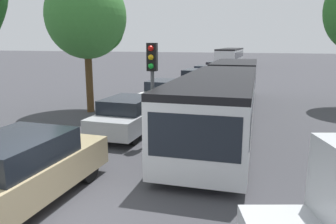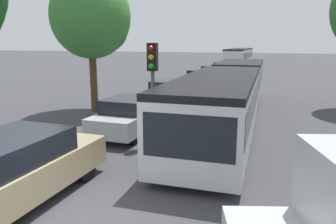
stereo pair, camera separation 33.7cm
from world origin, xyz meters
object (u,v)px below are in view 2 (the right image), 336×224
queued_car_tan (16,168)px  queued_car_red (223,68)px  queued_car_silver (131,115)px  queued_car_blue (212,73)px  city_bus_rear (239,56)px  queued_car_graphite (202,80)px  articulated_bus (230,91)px  traffic_light (152,71)px  tree_left_mid (93,19)px  queued_car_white (170,93)px

queued_car_tan → queued_car_red: (-0.17, 28.97, -0.07)m
queued_car_silver → queued_car_blue: queued_car_silver is taller
city_bus_rear → queued_car_tan: size_ratio=2.63×
queued_car_tan → queued_car_graphite: queued_car_tan is taller
articulated_bus → queued_car_blue: (-3.48, 14.21, -0.64)m
city_bus_rear → traffic_light: (1.36, -37.25, 1.06)m
articulated_bus → queued_car_tan: articulated_bus is taller
queued_car_red → tree_left_mid: 20.61m
articulated_bus → queued_car_red: articulated_bus is taller
queued_car_white → queued_car_blue: size_ratio=1.02×
queued_car_silver → traffic_light: 2.46m
city_bus_rear → queued_car_silver: (0.05, -36.20, -0.73)m
queued_car_white → tree_left_mid: (-3.05, -2.50, 3.78)m
city_bus_rear → queued_car_blue: (-0.16, -18.76, -0.73)m
articulated_bus → queued_car_tan: size_ratio=3.56×
queued_car_silver → queued_car_graphite: size_ratio=0.93×
queued_car_white → city_bus_rear: bearing=0.7°
queued_car_silver → queued_car_white: size_ratio=0.98×
queued_car_white → queued_car_red: queued_car_white is taller
queued_car_silver → queued_car_blue: size_ratio=1.00×
queued_car_blue → queued_car_white: bearing=-179.2°
tree_left_mid → queued_car_graphite: bearing=68.3°
queued_car_white → queued_car_tan: bearing=-177.7°
city_bus_rear → queued_car_white: size_ratio=2.82×
queued_car_tan → traffic_light: size_ratio=1.30×
queued_car_tan → traffic_light: (1.36, 4.74, 1.73)m
traffic_light → tree_left_mid: (-4.65, 4.21, 2.00)m
queued_car_tan → queued_car_silver: 5.80m
queued_car_tan → tree_left_mid: size_ratio=0.67×
queued_car_graphite → tree_left_mid: bearing=159.5°
queued_car_red → city_bus_rear: bearing=0.4°
city_bus_rear → tree_left_mid: (-3.29, -33.04, 3.06)m
city_bus_rear → queued_car_graphite: bearing=-178.2°
queued_car_white → queued_car_graphite: (0.43, 6.25, 0.04)m
city_bus_rear → queued_car_red: bearing=-179.4°
traffic_light → queued_car_blue: bearing=-178.3°
queued_car_red → queued_car_silver: bearing=-178.3°
queued_car_tan → queued_car_white: size_ratio=1.07×
city_bus_rear → queued_car_white: bearing=-179.1°
articulated_bus → queued_car_white: size_ratio=3.83×
queued_car_blue → articulated_bus: bearing=-165.1°
tree_left_mid → queued_car_tan: bearing=-69.8°
city_bus_rear → queued_car_tan: city_bus_rear is taller
city_bus_rear → queued_car_graphite: size_ratio=2.66×
city_bus_rear → queued_car_silver: bearing=-178.6°
queued_car_tan → queued_car_white: (-0.24, 11.45, -0.05)m
queued_car_tan → traffic_light: traffic_light is taller
articulated_bus → queued_car_blue: size_ratio=3.91×
articulated_bus → queued_car_graphite: (-3.14, 8.68, -0.58)m
queued_car_graphite → articulated_bus: bearing=-159.0°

